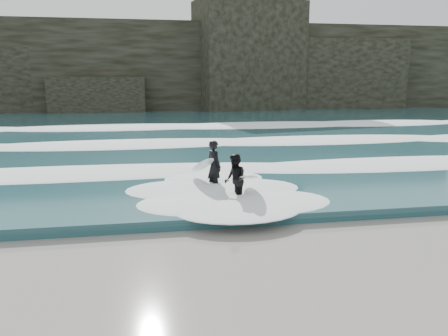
% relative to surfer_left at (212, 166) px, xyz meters
% --- Properties ---
extents(ground, '(120.00, 120.00, 0.00)m').
position_rel_surfer_left_xyz_m(ground, '(0.75, -6.80, -0.90)').
color(ground, '#776B55').
rests_on(ground, ground).
extents(sea, '(90.00, 52.00, 0.30)m').
position_rel_surfer_left_xyz_m(sea, '(0.75, 22.20, -0.75)').
color(sea, '#1F4A50').
rests_on(sea, ground).
extents(headland, '(70.00, 9.00, 10.00)m').
position_rel_surfer_left_xyz_m(headland, '(0.75, 39.20, 4.10)').
color(headland, black).
rests_on(headland, ground).
extents(foam_near, '(60.00, 3.20, 0.20)m').
position_rel_surfer_left_xyz_m(foam_near, '(0.75, 2.20, -0.50)').
color(foam_near, white).
rests_on(foam_near, sea).
extents(foam_mid, '(60.00, 4.00, 0.24)m').
position_rel_surfer_left_xyz_m(foam_mid, '(0.75, 9.20, -0.48)').
color(foam_mid, white).
rests_on(foam_mid, sea).
extents(foam_far, '(60.00, 4.80, 0.30)m').
position_rel_surfer_left_xyz_m(foam_far, '(0.75, 18.20, -0.45)').
color(foam_far, white).
rests_on(foam_far, sea).
extents(surfer_left, '(1.16, 1.93, 1.79)m').
position_rel_surfer_left_xyz_m(surfer_left, '(0.00, 0.00, 0.00)').
color(surfer_left, black).
rests_on(surfer_left, ground).
extents(surfer_right, '(1.22, 2.20, 1.59)m').
position_rel_surfer_left_xyz_m(surfer_right, '(0.52, -1.71, -0.10)').
color(surfer_right, black).
rests_on(surfer_right, ground).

